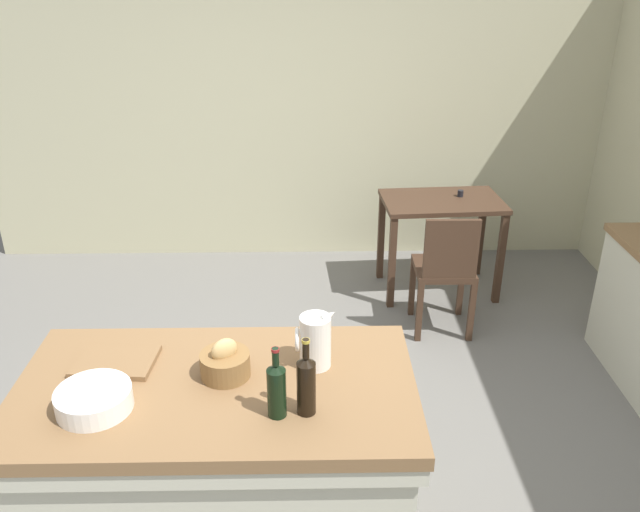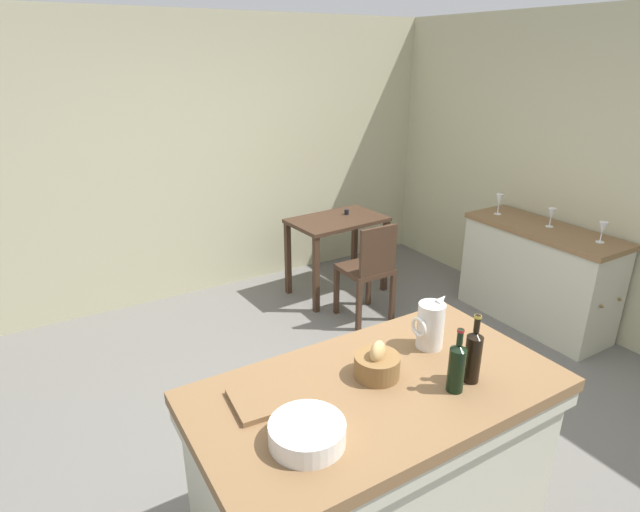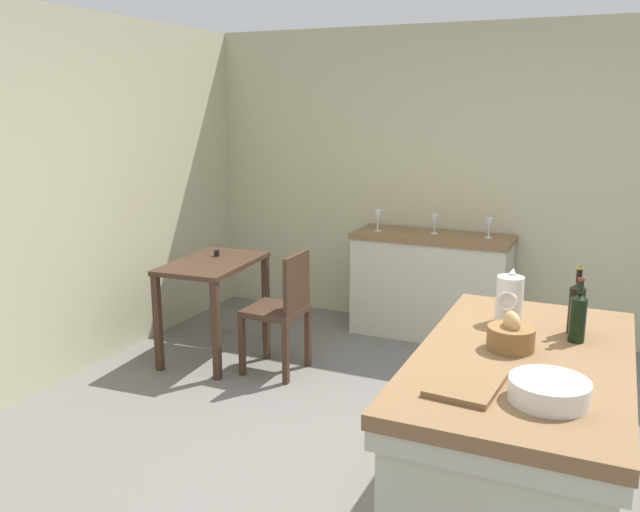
{
  "view_description": "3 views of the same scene",
  "coord_description": "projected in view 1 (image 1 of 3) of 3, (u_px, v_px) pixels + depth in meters",
  "views": [
    {
      "loc": [
        0.08,
        -2.84,
        2.5
      ],
      "look_at": [
        0.14,
        0.45,
        0.94
      ],
      "focal_mm": 36.67,
      "sensor_mm": 36.0,
      "label": 1
    },
    {
      "loc": [
        -1.48,
        -2.14,
        2.26
      ],
      "look_at": [
        0.18,
        0.61,
        0.98
      ],
      "focal_mm": 28.92,
      "sensor_mm": 36.0,
      "label": 2
    },
    {
      "loc": [
        -3.08,
        -0.98,
        1.96
      ],
      "look_at": [
        0.31,
        0.55,
        1.1
      ],
      "focal_mm": 37.17,
      "sensor_mm": 36.0,
      "label": 3
    }
  ],
  "objects": [
    {
      "name": "wine_bottle_amber",
      "position": [
        277.0,
        389.0,
        2.4
      ],
      "size": [
        0.07,
        0.07,
        0.29
      ],
      "color": "black",
      "rests_on": "island_table"
    },
    {
      "name": "ground_plane",
      "position": [
        297.0,
        444.0,
        3.63
      ],
      "size": [
        6.76,
        6.76,
        0.0
      ],
      "primitive_type": "plane",
      "color": "#66635E"
    },
    {
      "name": "writing_desk",
      "position": [
        441.0,
        215.0,
        5.01
      ],
      "size": [
        0.93,
        0.62,
        0.82
      ],
      "color": "#3D281C",
      "rests_on": "ground"
    },
    {
      "name": "cutting_board",
      "position": [
        116.0,
        361.0,
        2.74
      ],
      "size": [
        0.35,
        0.27,
        0.02
      ],
      "primitive_type": "cube",
      "rotation": [
        0.0,
        0.0,
        -0.08
      ],
      "color": "brown",
      "rests_on": "island_table"
    },
    {
      "name": "island_table",
      "position": [
        222.0,
        465.0,
        2.8
      ],
      "size": [
        1.62,
        0.87,
        0.91
      ],
      "color": "brown",
      "rests_on": "ground"
    },
    {
      "name": "wash_bowl",
      "position": [
        94.0,
        399.0,
        2.46
      ],
      "size": [
        0.29,
        0.29,
        0.08
      ],
      "primitive_type": "cylinder",
      "color": "silver",
      "rests_on": "island_table"
    },
    {
      "name": "wooden_chair",
      "position": [
        445.0,
        269.0,
        4.49
      ],
      "size": [
        0.4,
        0.4,
        0.91
      ],
      "color": "#3D281C",
      "rests_on": "ground"
    },
    {
      "name": "wine_bottle_dark",
      "position": [
        306.0,
        383.0,
        2.41
      ],
      "size": [
        0.07,
        0.07,
        0.32
      ],
      "color": "black",
      "rests_on": "island_table"
    },
    {
      "name": "pitcher",
      "position": [
        315.0,
        341.0,
        2.69
      ],
      "size": [
        0.17,
        0.13,
        0.27
      ],
      "color": "silver",
      "rests_on": "island_table"
    },
    {
      "name": "wall_back",
      "position": [
        298.0,
        107.0,
        5.42
      ],
      "size": [
        5.32,
        0.12,
        2.6
      ],
      "primitive_type": "cube",
      "color": "#B7B28E",
      "rests_on": "ground"
    },
    {
      "name": "bread_basket",
      "position": [
        225.0,
        363.0,
        2.65
      ],
      "size": [
        0.2,
        0.2,
        0.17
      ],
      "color": "brown",
      "rests_on": "island_table"
    }
  ]
}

